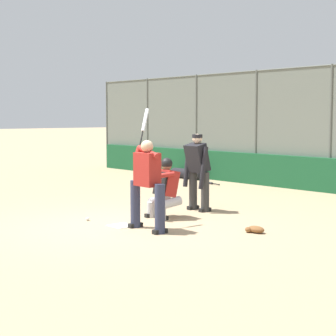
{
  "coord_description": "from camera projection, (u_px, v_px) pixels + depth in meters",
  "views": [
    {
      "loc": [
        -8.35,
        6.31,
        2.06
      ],
      "look_at": [
        -0.19,
        -1.0,
        1.05
      ],
      "focal_mm": 60.0,
      "sensor_mm": 36.0,
      "label": 1
    }
  ],
  "objects": [
    {
      "name": "ground_plane",
      "position": [
        122.0,
        226.0,
        10.58
      ],
      "size": [
        160.0,
        160.0,
        0.0
      ],
      "primitive_type": "plane",
      "color": "tan"
    },
    {
      "name": "home_plate_marker",
      "position": [
        122.0,
        226.0,
        10.58
      ],
      "size": [
        0.43,
        0.43,
        0.01
      ],
      "primitive_type": "cube",
      "color": "white",
      "rests_on": "ground_plane"
    },
    {
      "name": "backstop_fence",
      "position": [
        331.0,
        125.0,
        15.12
      ],
      "size": [
        20.67,
        0.08,
        3.46
      ],
      "color": "#515651",
      "rests_on": "ground_plane"
    },
    {
      "name": "padding_wall",
      "position": [
        328.0,
        175.0,
        15.17
      ],
      "size": [
        20.17,
        0.18,
        0.94
      ],
      "primitive_type": "cube",
      "color": "#19512D",
      "rests_on": "ground_plane"
    },
    {
      "name": "batter_at_plate",
      "position": [
        147.0,
        181.0,
        10.09
      ],
      "size": [
        1.03,
        0.65,
        2.21
      ],
      "rotation": [
        0.0,
        0.0,
        -0.04
      ],
      "color": "#2D334C",
      "rests_on": "ground_plane"
    },
    {
      "name": "catcher_behind_plate",
      "position": [
        164.0,
        187.0,
        11.36
      ],
      "size": [
        0.67,
        0.81,
        1.22
      ],
      "rotation": [
        0.0,
        0.0,
        -0.15
      ],
      "color": "#B7B7BC",
      "rests_on": "ground_plane"
    },
    {
      "name": "umpire_home",
      "position": [
        198.0,
        170.0,
        12.21
      ],
      "size": [
        0.68,
        0.43,
        1.68
      ],
      "rotation": [
        0.0,
        0.0,
        -0.06
      ],
      "color": "#333333",
      "rests_on": "ground_plane"
    },
    {
      "name": "spare_bat_near_backstop",
      "position": [
        209.0,
        183.0,
        17.18
      ],
      "size": [
        0.84,
        0.2,
        0.07
      ],
      "rotation": [
        0.0,
        0.0,
        6.1
      ],
      "color": "black",
      "rests_on": "ground_plane"
    },
    {
      "name": "fielding_glove_on_dirt",
      "position": [
        255.0,
        229.0,
        9.95
      ],
      "size": [
        0.34,
        0.26,
        0.12
      ],
      "color": "brown",
      "rests_on": "ground_plane"
    },
    {
      "name": "baseball_loose",
      "position": [
        88.0,
        219.0,
        11.1
      ],
      "size": [
        0.07,
        0.07,
        0.07
      ],
      "primitive_type": "sphere",
      "color": "white",
      "rests_on": "ground_plane"
    },
    {
      "name": "equipment_bag_dugout_side",
      "position": [
        186.0,
        174.0,
        18.63
      ],
      "size": [
        1.38,
        0.33,
        0.33
      ],
      "color": "black",
      "rests_on": "ground_plane"
    }
  ]
}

